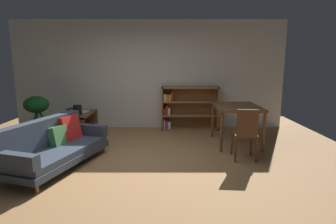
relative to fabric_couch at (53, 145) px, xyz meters
name	(u,v)px	position (x,y,z in m)	size (l,w,h in m)	color
ground_plane	(138,166)	(1.36, -0.02, -0.35)	(8.16, 8.16, 0.00)	#A87A4C
back_wall_panel	(148,75)	(1.36, 2.68, 1.00)	(6.80, 0.10, 2.70)	silver
fabric_couch	(53,145)	(0.00, 0.00, 0.00)	(1.28, 1.97, 0.77)	olive
media_console	(81,126)	(-0.09, 1.68, -0.08)	(0.46, 1.05, 0.56)	brown
open_laptop	(78,111)	(-0.17, 1.80, 0.23)	(0.46, 0.34, 0.09)	silver
desk_speaker	(76,110)	(-0.10, 1.49, 0.31)	(0.18, 0.18, 0.21)	black
potted_floor_plant	(36,109)	(-1.00, 1.55, 0.33)	(0.52, 0.52, 0.95)	brown
dining_table	(236,110)	(3.25, 1.20, 0.36)	(0.89, 1.13, 0.80)	brown
dining_chair_near	(244,132)	(3.17, 0.26, 0.16)	(0.41, 0.46, 0.91)	#56351E
bookshelf	(186,108)	(2.32, 2.49, 0.18)	(1.41, 0.35, 1.08)	olive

